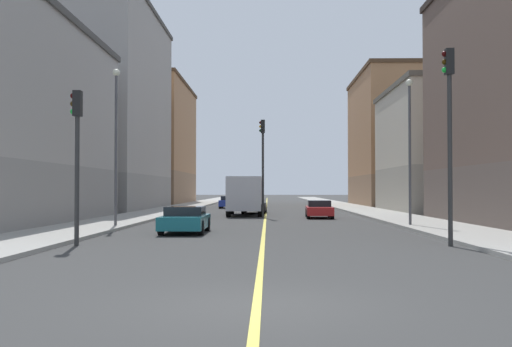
{
  "coord_description": "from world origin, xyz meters",
  "views": [
    {
      "loc": [
        0.19,
        -10.62,
        1.98
      ],
      "look_at": [
        -0.71,
        35.93,
        3.14
      ],
      "focal_mm": 43.65,
      "sensor_mm": 36.0,
      "label": 1
    }
  ],
  "objects_px": {
    "street_lamp_right_near": "(116,132)",
    "car_blue": "(229,202)",
    "car_red": "(319,209)",
    "car_teal": "(185,220)",
    "building_left_far": "(395,140)",
    "traffic_light_left_near": "(449,120)",
    "traffic_light_right_near": "(77,144)",
    "car_black": "(254,205)",
    "traffic_light_median_far": "(263,155)",
    "street_lamp_left_near": "(410,137)",
    "building_right_midblock": "(108,109)",
    "building_left_mid": "(441,149)",
    "car_green": "(236,200)",
    "building_right_distant": "(154,144)",
    "box_truck": "(245,195)"
  },
  "relations": [
    {
      "from": "street_lamp_right_near",
      "to": "car_blue",
      "type": "relative_size",
      "value": 1.75
    },
    {
      "from": "car_red",
      "to": "car_teal",
      "type": "distance_m",
      "value": 16.34
    },
    {
      "from": "building_left_far",
      "to": "traffic_light_left_near",
      "type": "bearing_deg",
      "value": -99.56
    },
    {
      "from": "traffic_light_right_near",
      "to": "street_lamp_right_near",
      "type": "bearing_deg",
      "value": 95.85
    },
    {
      "from": "traffic_light_right_near",
      "to": "car_black",
      "type": "bearing_deg",
      "value": 79.17
    },
    {
      "from": "traffic_light_median_far",
      "to": "street_lamp_left_near",
      "type": "relative_size",
      "value": 0.9
    },
    {
      "from": "building_right_midblock",
      "to": "street_lamp_right_near",
      "type": "xyz_separation_m",
      "value": [
        7.69,
        -28.04,
        -4.77
      ]
    },
    {
      "from": "building_left_mid",
      "to": "car_green",
      "type": "distance_m",
      "value": 31.14
    },
    {
      "from": "building_left_mid",
      "to": "car_black",
      "type": "distance_m",
      "value": 17.09
    },
    {
      "from": "building_left_mid",
      "to": "building_right_distant",
      "type": "height_order",
      "value": "building_right_distant"
    },
    {
      "from": "traffic_light_left_near",
      "to": "street_lamp_right_near",
      "type": "xyz_separation_m",
      "value": [
        -13.98,
        9.59,
        0.51
      ]
    },
    {
      "from": "street_lamp_right_near",
      "to": "car_red",
      "type": "distance_m",
      "value": 16.49
    },
    {
      "from": "building_left_mid",
      "to": "traffic_light_median_far",
      "type": "bearing_deg",
      "value": -144.38
    },
    {
      "from": "traffic_light_left_near",
      "to": "car_green",
      "type": "height_order",
      "value": "traffic_light_left_near"
    },
    {
      "from": "street_lamp_right_near",
      "to": "car_red",
      "type": "relative_size",
      "value": 1.79
    },
    {
      "from": "traffic_light_right_near",
      "to": "car_red",
      "type": "height_order",
      "value": "traffic_light_right_near"
    },
    {
      "from": "street_lamp_right_near",
      "to": "car_black",
      "type": "height_order",
      "value": "street_lamp_right_near"
    },
    {
      "from": "building_left_mid",
      "to": "traffic_light_left_near",
      "type": "distance_m",
      "value": 33.51
    },
    {
      "from": "car_black",
      "to": "car_teal",
      "type": "bearing_deg",
      "value": -96.46
    },
    {
      "from": "traffic_light_right_near",
      "to": "car_teal",
      "type": "distance_m",
      "value": 7.53
    },
    {
      "from": "street_lamp_left_near",
      "to": "car_black",
      "type": "distance_m",
      "value": 20.95
    },
    {
      "from": "building_right_distant",
      "to": "car_green",
      "type": "xyz_separation_m",
      "value": [
        11.4,
        -5.35,
        -7.47
      ]
    },
    {
      "from": "car_teal",
      "to": "box_truck",
      "type": "height_order",
      "value": "box_truck"
    },
    {
      "from": "building_right_distant",
      "to": "box_truck",
      "type": "xyz_separation_m",
      "value": [
        13.68,
        -37.32,
        -6.55
      ]
    },
    {
      "from": "box_truck",
      "to": "building_right_midblock",
      "type": "bearing_deg",
      "value": 136.35
    },
    {
      "from": "car_blue",
      "to": "traffic_light_right_near",
      "type": "bearing_deg",
      "value": -93.63
    },
    {
      "from": "car_teal",
      "to": "building_right_midblock",
      "type": "bearing_deg",
      "value": 110.39
    },
    {
      "from": "car_green",
      "to": "street_lamp_right_near",
      "type": "bearing_deg",
      "value": -94.51
    },
    {
      "from": "traffic_light_median_far",
      "to": "car_red",
      "type": "distance_m",
      "value": 5.39
    },
    {
      "from": "building_left_mid",
      "to": "box_truck",
      "type": "distance_m",
      "value": 18.82
    },
    {
      "from": "street_lamp_right_near",
      "to": "car_teal",
      "type": "bearing_deg",
      "value": -40.07
    },
    {
      "from": "car_green",
      "to": "box_truck",
      "type": "bearing_deg",
      "value": -85.92
    },
    {
      "from": "car_black",
      "to": "traffic_light_median_far",
      "type": "bearing_deg",
      "value": -84.59
    },
    {
      "from": "building_right_distant",
      "to": "street_lamp_left_near",
      "type": "relative_size",
      "value": 3.03
    },
    {
      "from": "traffic_light_right_near",
      "to": "car_red",
      "type": "distance_m",
      "value": 23.46
    },
    {
      "from": "traffic_light_left_near",
      "to": "car_red",
      "type": "bearing_deg",
      "value": 97.61
    },
    {
      "from": "building_right_midblock",
      "to": "car_black",
      "type": "height_order",
      "value": "building_right_midblock"
    },
    {
      "from": "building_right_midblock",
      "to": "traffic_light_right_near",
      "type": "relative_size",
      "value": 4.1
    },
    {
      "from": "car_green",
      "to": "building_left_far",
      "type": "bearing_deg",
      "value": -14.29
    },
    {
      "from": "car_blue",
      "to": "car_black",
      "type": "height_order",
      "value": "car_black"
    },
    {
      "from": "building_left_mid",
      "to": "car_green",
      "type": "height_order",
      "value": "building_left_mid"
    },
    {
      "from": "car_green",
      "to": "car_teal",
      "type": "xyz_separation_m",
      "value": [
        0.26,
        -50.3,
        -0.04
      ]
    },
    {
      "from": "street_lamp_left_near",
      "to": "car_teal",
      "type": "bearing_deg",
      "value": -159.02
    },
    {
      "from": "building_right_midblock",
      "to": "box_truck",
      "type": "height_order",
      "value": "building_right_midblock"
    },
    {
      "from": "traffic_light_right_near",
      "to": "traffic_light_median_far",
      "type": "relative_size",
      "value": 0.8
    },
    {
      "from": "car_black",
      "to": "street_lamp_right_near",
      "type": "bearing_deg",
      "value": -108.5
    },
    {
      "from": "traffic_light_right_near",
      "to": "car_green",
      "type": "xyz_separation_m",
      "value": [
        2.72,
        56.55,
        -2.92
      ]
    },
    {
      "from": "car_blue",
      "to": "car_green",
      "type": "bearing_deg",
      "value": 89.9
    },
    {
      "from": "traffic_light_right_near",
      "to": "car_teal",
      "type": "height_order",
      "value": "traffic_light_right_near"
    },
    {
      "from": "box_truck",
      "to": "traffic_light_left_near",
      "type": "bearing_deg",
      "value": -71.98
    }
  ]
}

